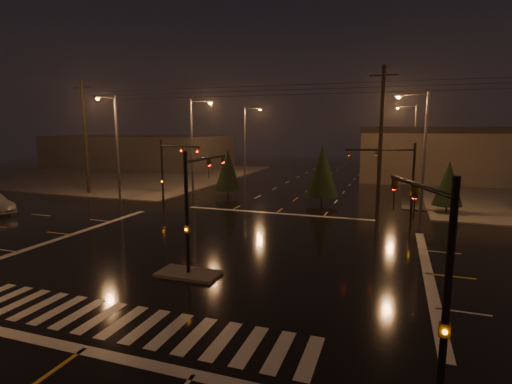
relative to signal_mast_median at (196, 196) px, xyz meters
The scene contains 21 objects.
ground 4.85m from the signal_mast_median, 90.00° to the left, with size 140.00×140.00×0.00m, color black.
sidewalk_nw 44.80m from the signal_mast_median, 132.21° to the left, with size 36.00×36.00×0.12m, color #4C4944.
median_island 3.79m from the signal_mast_median, 90.00° to the right, with size 3.00×1.60×0.15m, color #4C4944.
crosswalk 7.01m from the signal_mast_median, 90.00° to the right, with size 15.00×2.60×0.01m, color beige.
stop_bar_near 8.77m from the signal_mast_median, 90.00° to the right, with size 16.00×0.50×0.01m, color beige.
stop_bar_far 14.56m from the signal_mast_median, 90.00° to the left, with size 16.00×0.50×0.01m, color beige.
commercial_block 57.07m from the signal_mast_median, 127.83° to the left, with size 30.00×18.00×5.60m, color #3A3433.
signal_mast_median is the anchor object (origin of this frame).
signal_mast_ne 16.27m from the signal_mast_median, 54.28° to the left, with size 4.84×1.86×6.00m.
signal_mast_nw 16.27m from the signal_mast_median, 125.72° to the left, with size 4.84×1.86×6.00m.
signal_mast_se 12.22m from the signal_mast_median, 33.15° to the right, with size 1.55×3.87×6.00m.
streetlight_1 23.94m from the signal_mast_median, 117.96° to the left, with size 2.77×0.32×10.00m.
streetlight_2 38.78m from the signal_mast_median, 106.79° to the left, with size 2.77×0.32×10.00m.
streetlight_3 22.20m from the signal_mast_median, 59.61° to the left, with size 2.77×0.32×10.00m.
streetlight_4 40.69m from the signal_mast_median, 74.03° to the left, with size 2.77×0.32×10.00m.
streetlight_5 21.53m from the signal_mast_median, 138.30° to the left, with size 0.32×2.77×10.00m.
utility_pole_0 27.95m from the signal_mast_median, 142.19° to the left, with size 2.20×0.32×12.00m.
utility_pole_1 19.00m from the signal_mast_median, 64.89° to the left, with size 2.20×0.32×12.00m.
conifer_0 23.05m from the signal_mast_median, 54.25° to the left, with size 2.38×2.38×4.42m.
conifer_3 21.63m from the signal_mast_median, 109.09° to the left, with size 2.69×2.69×4.91m.
conifer_4 19.85m from the signal_mast_median, 81.74° to the left, with size 3.04×3.04×5.45m.
Camera 1 is at (9.16, -20.36, 7.07)m, focal length 28.00 mm.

